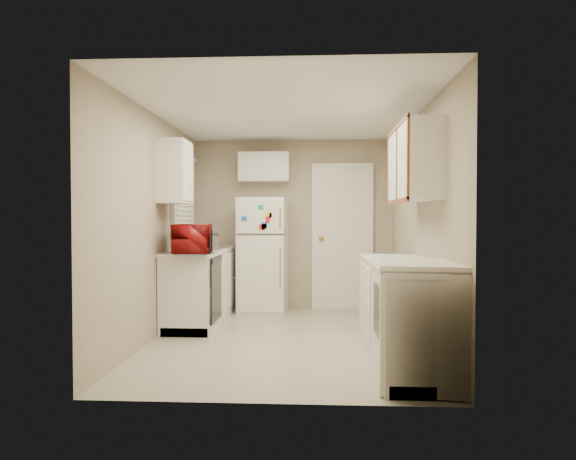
{
  "coord_description": "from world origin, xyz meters",
  "views": [
    {
      "loc": [
        0.31,
        -5.42,
        1.3
      ],
      "look_at": [
        0.0,
        0.5,
        1.15
      ],
      "focal_mm": 32.0,
      "sensor_mm": 36.0,
      "label": 1
    }
  ],
  "objects": [
    {
      "name": "dishwasher",
      "position": [
        -0.81,
        0.3,
        0.49
      ],
      "size": [
        0.03,
        0.58,
        0.72
      ],
      "primitive_type": "cube",
      "color": "black",
      "rests_on": "floor"
    },
    {
      "name": "microwave",
      "position": [
        -1.04,
        0.18,
        1.05
      ],
      "size": [
        0.61,
        0.39,
        0.38
      ],
      "primitive_type": "imported",
      "rotation": [
        0.0,
        0.0,
        1.7
      ],
      "color": "maroon",
      "rests_on": "left_counter"
    },
    {
      "name": "ceiling",
      "position": [
        0.0,
        0.0,
        2.4
      ],
      "size": [
        3.8,
        3.8,
        0.0
      ],
      "primitive_type": "plane",
      "color": "white",
      "rests_on": "floor"
    },
    {
      "name": "right_counter",
      "position": [
        1.1,
        -0.8,
        0.45
      ],
      "size": [
        0.6,
        2.0,
        0.9
      ],
      "primitive_type": "cube",
      "color": "silver",
      "rests_on": "floor"
    },
    {
      "name": "upper_cabinet_right",
      "position": [
        1.25,
        -0.5,
        1.8
      ],
      "size": [
        0.3,
        1.2,
        0.7
      ],
      "primitive_type": "cube",
      "color": "silver",
      "rests_on": "wall_right"
    },
    {
      "name": "upper_cabinet_left",
      "position": [
        -1.25,
        0.22,
        1.8
      ],
      "size": [
        0.3,
        0.45,
        0.7
      ],
      "primitive_type": "cube",
      "color": "silver",
      "rests_on": "wall_left"
    },
    {
      "name": "sink",
      "position": [
        -1.1,
        1.05,
        0.86
      ],
      "size": [
        0.54,
        0.74,
        0.16
      ],
      "primitive_type": "cube",
      "color": "gray",
      "rests_on": "left_counter"
    },
    {
      "name": "wall_right",
      "position": [
        1.4,
        0.0,
        1.2
      ],
      "size": [
        3.8,
        3.8,
        0.0
      ],
      "primitive_type": "plane",
      "color": "tan",
      "rests_on": "floor"
    },
    {
      "name": "soap_bottle",
      "position": [
        -1.15,
        1.5,
        1.0
      ],
      "size": [
        0.11,
        0.11,
        0.19
      ],
      "primitive_type": "imported",
      "rotation": [
        0.0,
        0.0,
        0.41
      ],
      "color": "silver",
      "rests_on": "left_counter"
    },
    {
      "name": "window_blinds",
      "position": [
        -1.36,
        1.05,
        1.6
      ],
      "size": [
        0.1,
        0.98,
        1.08
      ],
      "primitive_type": "cube",
      "color": "silver",
      "rests_on": "wall_left"
    },
    {
      "name": "wall_front",
      "position": [
        0.0,
        -1.9,
        1.2
      ],
      "size": [
        2.8,
        2.8,
        0.0
      ],
      "primitive_type": "plane",
      "color": "tan",
      "rests_on": "floor"
    },
    {
      "name": "wall_left",
      "position": [
        -1.4,
        0.0,
        1.2
      ],
      "size": [
        3.8,
        3.8,
        0.0
      ],
      "primitive_type": "plane",
      "color": "tan",
      "rests_on": "floor"
    },
    {
      "name": "refrigerator",
      "position": [
        -0.4,
        1.6,
        0.78
      ],
      "size": [
        0.68,
        0.66,
        1.56
      ],
      "primitive_type": "cube",
      "rotation": [
        0.0,
        0.0,
        -0.05
      ],
      "color": "silver",
      "rests_on": "floor"
    },
    {
      "name": "stove",
      "position": [
        1.14,
        -1.39,
        0.48
      ],
      "size": [
        0.72,
        0.85,
        0.96
      ],
      "primitive_type": "cube",
      "rotation": [
        0.0,
        0.0,
        -0.1
      ],
      "color": "silver",
      "rests_on": "floor"
    },
    {
      "name": "interior_door",
      "position": [
        0.7,
        1.86,
        1.02
      ],
      "size": [
        0.86,
        0.06,
        2.08
      ],
      "primitive_type": "cube",
      "color": "silver",
      "rests_on": "floor"
    },
    {
      "name": "floor",
      "position": [
        0.0,
        0.0,
        0.0
      ],
      "size": [
        3.8,
        3.8,
        0.0
      ],
      "primitive_type": "plane",
      "color": "#B9B29A",
      "rests_on": "ground"
    },
    {
      "name": "left_counter",
      "position": [
        -1.1,
        0.9,
        0.45
      ],
      "size": [
        0.6,
        1.8,
        0.9
      ],
      "primitive_type": "cube",
      "color": "silver",
      "rests_on": "floor"
    },
    {
      "name": "wall_back",
      "position": [
        0.0,
        1.9,
        1.2
      ],
      "size": [
        2.8,
        2.8,
        0.0
      ],
      "primitive_type": "plane",
      "color": "tan",
      "rests_on": "floor"
    },
    {
      "name": "cabinet_over_fridge",
      "position": [
        -0.4,
        1.75,
        2.0
      ],
      "size": [
        0.7,
        0.3,
        0.4
      ],
      "primitive_type": "cube",
      "color": "silver",
      "rests_on": "wall_back"
    }
  ]
}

